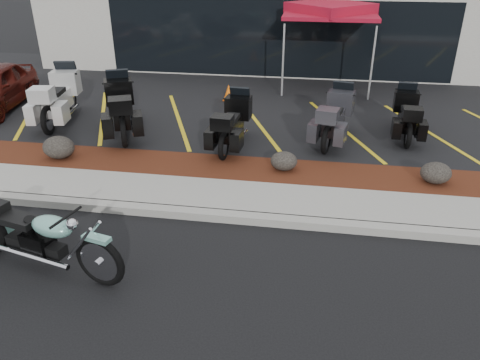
% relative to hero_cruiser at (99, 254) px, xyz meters
% --- Properties ---
extents(ground, '(90.00, 90.00, 0.00)m').
position_rel_hero_cruiser_xyz_m(ground, '(1.43, 1.15, -0.54)').
color(ground, black).
rests_on(ground, ground).
extents(curb, '(24.00, 0.25, 0.15)m').
position_rel_hero_cruiser_xyz_m(curb, '(1.43, 2.05, -0.46)').
color(curb, gray).
rests_on(curb, ground).
extents(sidewalk, '(24.00, 1.20, 0.15)m').
position_rel_hero_cruiser_xyz_m(sidewalk, '(1.43, 2.75, -0.46)').
color(sidewalk, gray).
rests_on(sidewalk, ground).
extents(mulch_bed, '(24.00, 1.20, 0.16)m').
position_rel_hero_cruiser_xyz_m(mulch_bed, '(1.43, 3.95, -0.46)').
color(mulch_bed, '#38140C').
rests_on(mulch_bed, ground).
extents(upper_lot, '(26.00, 9.60, 0.15)m').
position_rel_hero_cruiser_xyz_m(upper_lot, '(1.43, 9.35, -0.46)').
color(upper_lot, black).
rests_on(upper_lot, ground).
extents(dealership_building, '(18.00, 8.16, 4.00)m').
position_rel_hero_cruiser_xyz_m(dealership_building, '(1.43, 15.62, 1.47)').
color(dealership_building, '#ADA99D').
rests_on(dealership_building, ground).
extents(boulder_left, '(0.71, 0.59, 0.50)m').
position_rel_hero_cruiser_xyz_m(boulder_left, '(-2.68, 3.82, -0.13)').
color(boulder_left, black).
rests_on(boulder_left, mulch_bed).
extents(boulder_mid, '(0.57, 0.47, 0.40)m').
position_rel_hero_cruiser_xyz_m(boulder_mid, '(2.31, 3.98, -0.18)').
color(boulder_mid, black).
rests_on(boulder_mid, mulch_bed).
extents(boulder_right, '(0.60, 0.50, 0.43)m').
position_rel_hero_cruiser_xyz_m(boulder_right, '(5.34, 3.85, -0.16)').
color(boulder_right, black).
rests_on(boulder_right, mulch_bed).
extents(hero_cruiser, '(3.15, 1.48, 1.08)m').
position_rel_hero_cruiser_xyz_m(hero_cruiser, '(0.00, 0.00, 0.00)').
color(hero_cruiser, '#6FAC9D').
rests_on(hero_cruiser, ground).
extents(touring_white, '(1.37, 2.62, 1.45)m').
position_rel_hero_cruiser_xyz_m(touring_white, '(-3.96, 6.91, 0.34)').
color(touring_white, silver).
rests_on(touring_white, upper_lot).
extents(touring_black_front, '(1.85, 2.64, 1.44)m').
position_rel_hero_cruiser_xyz_m(touring_black_front, '(-2.21, 6.30, 0.33)').
color(touring_black_front, black).
rests_on(touring_black_front, upper_lot).
extents(touring_black_mid, '(0.96, 2.17, 1.23)m').
position_rel_hero_cruiser_xyz_m(touring_black_mid, '(1.07, 5.86, 0.23)').
color(touring_black_mid, black).
rests_on(touring_black_mid, upper_lot).
extents(touring_grey, '(1.32, 2.35, 1.29)m').
position_rel_hero_cruiser_xyz_m(touring_grey, '(3.54, 6.58, 0.26)').
color(touring_grey, '#2D2D32').
rests_on(touring_grey, upper_lot).
extents(touring_black_rear, '(0.92, 2.10, 1.19)m').
position_rel_hero_cruiser_xyz_m(touring_black_rear, '(5.17, 7.12, 0.21)').
color(touring_black_rear, black).
rests_on(touring_black_rear, upper_lot).
extents(traffic_cone, '(0.37, 0.37, 0.48)m').
position_rel_hero_cruiser_xyz_m(traffic_cone, '(0.26, 8.75, -0.15)').
color(traffic_cone, '#FA6408').
rests_on(traffic_cone, upper_lot).
extents(popup_canopy, '(3.69, 3.69, 2.66)m').
position_rel_hero_cruiser_xyz_m(popup_canopy, '(3.17, 10.80, 2.03)').
color(popup_canopy, silver).
rests_on(popup_canopy, upper_lot).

